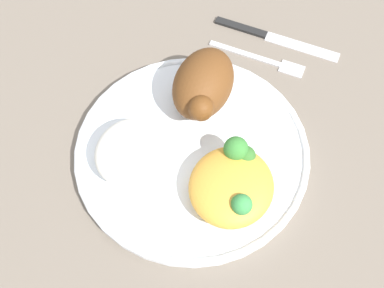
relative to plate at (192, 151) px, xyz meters
name	(u,v)px	position (x,y,z in m)	size (l,w,h in m)	color
ground_plane	(192,155)	(0.00, 0.00, -0.01)	(2.00, 2.00, 0.00)	#6D6255
plate	(192,151)	(0.00, 0.00, 0.00)	(0.30, 0.30, 0.02)	white
roasted_chicken	(203,85)	(-0.07, -0.01, 0.04)	(0.11, 0.07, 0.07)	brown
rice_pile	(130,152)	(0.04, -0.06, 0.03)	(0.09, 0.08, 0.04)	white
mac_cheese_with_broccoli	(233,184)	(0.04, 0.07, 0.03)	(0.11, 0.10, 0.05)	gold
fork	(262,59)	(-0.18, 0.04, -0.01)	(0.02, 0.14, 0.01)	silver
knife	(266,35)	(-0.23, 0.03, -0.01)	(0.02, 0.19, 0.01)	black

